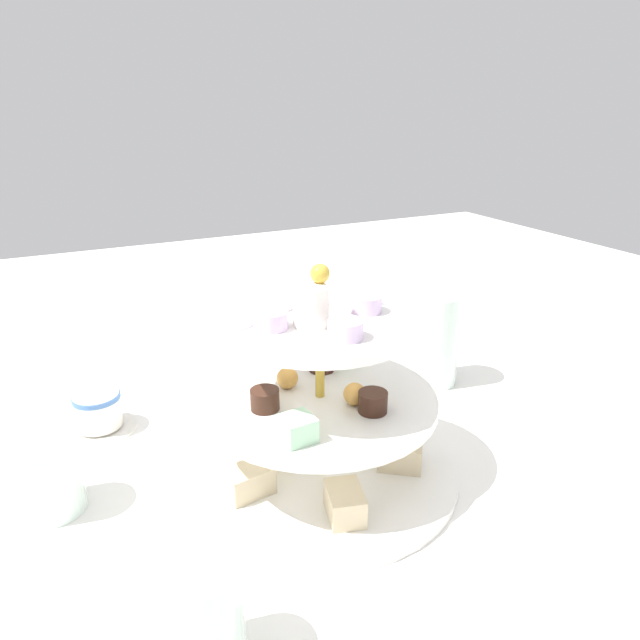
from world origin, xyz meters
TOP-DOWN VIEW (x-y plane):
  - ground_plane at (0.00, 0.00)m, footprint 2.40×2.40m
  - tiered_serving_stand at (0.00, -0.00)m, footprint 0.31×0.31m
  - water_glass_tall_right at (-0.25, -0.13)m, footprint 0.07×0.07m
  - water_glass_short_left at (0.27, -0.06)m, footprint 0.06×0.06m
  - teacup_with_saucer at (0.21, -0.21)m, footprint 0.09×0.09m
  - butter_knife_right at (0.00, -0.33)m, footprint 0.17×0.02m
  - water_glass_mid_back at (0.18, 0.18)m, footprint 0.06×0.06m

SIDE VIEW (x-z plane):
  - ground_plane at x=0.00m, z-range 0.00..0.00m
  - butter_knife_right at x=0.00m, z-range 0.00..0.00m
  - teacup_with_saucer at x=0.21m, z-range 0.00..0.05m
  - water_glass_short_left at x=0.27m, z-range 0.00..0.08m
  - water_glass_mid_back at x=0.18m, z-range 0.00..0.09m
  - water_glass_tall_right at x=-0.25m, z-range 0.00..0.14m
  - tiered_serving_stand at x=0.00m, z-range -0.05..0.20m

